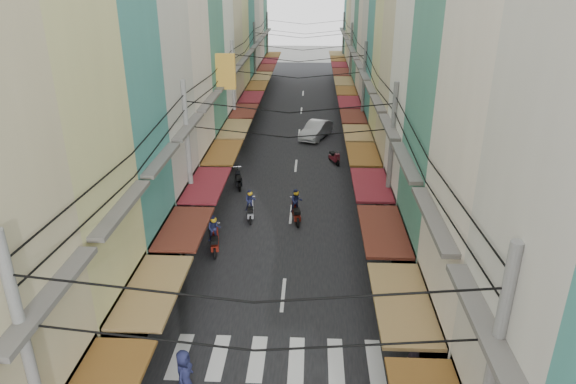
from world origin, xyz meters
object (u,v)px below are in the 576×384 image
(white_car, at_px, (316,138))
(traffic_sign, at_px, (423,247))
(bicycle, at_px, (440,314))
(market_umbrella, at_px, (482,336))

(white_car, height_order, traffic_sign, traffic_sign)
(white_car, relative_size, bicycle, 2.78)
(market_umbrella, xyz_separation_m, traffic_sign, (-0.95, 5.16, 0.36))
(white_car, xyz_separation_m, market_umbrella, (5.27, -27.63, 1.93))
(traffic_sign, bearing_deg, bicycle, -64.35)
(white_car, height_order, bicycle, white_car)
(market_umbrella, bearing_deg, traffic_sign, 100.42)
(traffic_sign, bearing_deg, market_umbrella, -79.58)
(white_car, height_order, market_umbrella, market_umbrella)
(traffic_sign, bearing_deg, white_car, 100.89)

